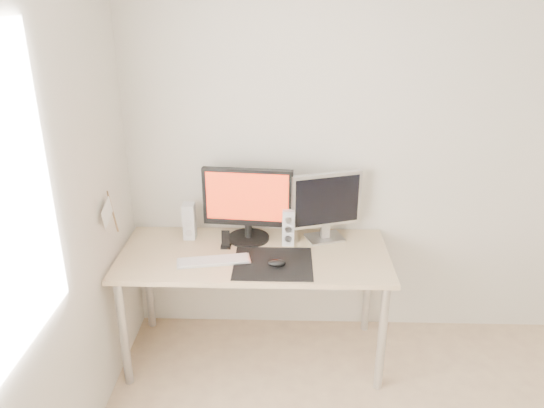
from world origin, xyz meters
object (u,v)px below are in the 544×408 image
object	(u,v)px
desk	(254,265)
keyboard	(214,261)
phone_dock	(226,243)
speaker_left	(189,221)
main_monitor	(248,202)
second_monitor	(326,203)
speaker_right	(288,227)
mouse	(276,263)

from	to	relation	value
desk	keyboard	world-z (taller)	keyboard
keyboard	phone_dock	distance (m)	0.19
phone_dock	desk	bearing A→B (deg)	-20.74
keyboard	speaker_left	bearing A→B (deg)	121.19
desk	main_monitor	size ratio (longest dim) A/B	2.90
desk	speaker_left	size ratio (longest dim) A/B	6.97
desk	main_monitor	distance (m)	0.38
speaker_left	second_monitor	bearing A→B (deg)	0.51
main_monitor	speaker_right	size ratio (longest dim) A/B	2.40
speaker_left	main_monitor	bearing A→B (deg)	-2.47
mouse	speaker_left	xyz separation A→B (m)	(-0.55, 0.35, 0.09)
keyboard	desk	bearing A→B (deg)	27.14
desk	speaker_left	bearing A→B (deg)	154.75
speaker_right	keyboard	distance (m)	0.51
mouse	second_monitor	xyz separation A→B (m)	(0.29, 0.36, 0.22)
speaker_left	phone_dock	bearing A→B (deg)	-28.36
desk	phone_dock	distance (m)	0.22
mouse	main_monitor	distance (m)	0.45
desk	second_monitor	distance (m)	0.57
speaker_left	phone_dock	size ratio (longest dim) A/B	2.06
main_monitor	phone_dock	xyz separation A→B (m)	(-0.13, -0.11, -0.22)
speaker_right	phone_dock	xyz separation A→B (m)	(-0.38, -0.07, -0.08)
desk	phone_dock	size ratio (longest dim) A/B	14.37
main_monitor	speaker_left	xyz separation A→B (m)	(-0.37, 0.02, -0.14)
desk	speaker_right	distance (m)	0.31
second_monitor	speaker_right	bearing A→B (deg)	-163.17
mouse	phone_dock	bearing A→B (deg)	144.32
main_monitor	speaker_right	world-z (taller)	main_monitor
main_monitor	phone_dock	distance (m)	0.28
mouse	phone_dock	xyz separation A→B (m)	(-0.31, 0.22, 0.01)
main_monitor	phone_dock	bearing A→B (deg)	-138.87
speaker_left	speaker_right	world-z (taller)	same
mouse	speaker_right	world-z (taller)	speaker_right
second_monitor	speaker_left	world-z (taller)	second_monitor
mouse	speaker_left	world-z (taller)	speaker_left
speaker_right	phone_dock	bearing A→B (deg)	-169.92
mouse	desk	xyz separation A→B (m)	(-0.14, 0.16, -0.10)
mouse	phone_dock	world-z (taller)	phone_dock
main_monitor	keyboard	distance (m)	0.42
mouse	keyboard	size ratio (longest dim) A/B	0.24
speaker_left	keyboard	bearing A→B (deg)	-58.81
mouse	main_monitor	world-z (taller)	main_monitor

